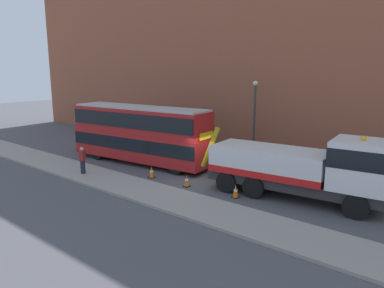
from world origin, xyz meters
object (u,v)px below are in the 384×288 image
object	(u,v)px
traffic_cone_near_bus	(152,172)
traffic_cone_near_truck	(236,191)
traffic_cone_midway	(187,181)
recovery_tow_truck	(303,167)
street_lamp	(254,114)
double_decker_bus	(140,132)
pedestrian_onlooker	(83,161)

from	to	relation	value
traffic_cone_near_bus	traffic_cone_near_truck	bearing A→B (deg)	2.71
traffic_cone_near_bus	traffic_cone_midway	distance (m)	2.81
recovery_tow_truck	traffic_cone_midway	distance (m)	6.50
traffic_cone_near_truck	street_lamp	distance (m)	8.56
double_decker_bus	street_lamp	world-z (taller)	street_lamp
traffic_cone_midway	pedestrian_onlooker	bearing A→B (deg)	-159.10
pedestrian_onlooker	traffic_cone_midway	xyz separation A→B (m)	(6.50, 2.48, -0.64)
traffic_cone_near_truck	traffic_cone_midway	bearing A→B (deg)	-175.72
traffic_cone_near_truck	street_lamp	xyz separation A→B (m)	(-3.17, 7.30, 3.13)
traffic_cone_midway	traffic_cone_near_truck	xyz separation A→B (m)	(3.18, 0.24, 0.00)
pedestrian_onlooker	traffic_cone_near_truck	world-z (taller)	pedestrian_onlooker
double_decker_bus	traffic_cone_near_bus	bearing A→B (deg)	-39.08
double_decker_bus	traffic_cone_near_truck	world-z (taller)	double_decker_bus
street_lamp	recovery_tow_truck	bearing A→B (deg)	-42.14
pedestrian_onlooker	traffic_cone_near_bus	size ratio (longest dim) A/B	2.38
traffic_cone_midway	traffic_cone_near_bus	bearing A→B (deg)	-179.07
double_decker_bus	traffic_cone_near_truck	bearing A→B (deg)	-17.27
double_decker_bus	traffic_cone_midway	size ratio (longest dim) A/B	15.55
traffic_cone_near_bus	street_lamp	world-z (taller)	street_lamp
traffic_cone_near_bus	traffic_cone_midway	xyz separation A→B (m)	(2.81, 0.05, 0.00)
traffic_cone_midway	street_lamp	world-z (taller)	street_lamp
traffic_cone_midway	street_lamp	xyz separation A→B (m)	(0.01, 7.54, 3.13)
pedestrian_onlooker	traffic_cone_midway	distance (m)	6.99
recovery_tow_truck	traffic_cone_near_truck	xyz separation A→B (m)	(-2.79, -1.91, -1.42)
street_lamp	pedestrian_onlooker	bearing A→B (deg)	-123.00
double_decker_bus	street_lamp	xyz separation A→B (m)	(6.11, 5.44, 1.24)
double_decker_bus	street_lamp	bearing A→B (deg)	35.78
pedestrian_onlooker	street_lamp	bearing A→B (deg)	22.58
recovery_tow_truck	traffic_cone_near_bus	bearing A→B (deg)	-171.85
double_decker_bus	pedestrian_onlooker	xyz separation A→B (m)	(-0.40, -4.59, -1.25)
pedestrian_onlooker	traffic_cone_near_truck	bearing A→B (deg)	-18.71
recovery_tow_truck	double_decker_bus	xyz separation A→B (m)	(-12.06, -0.05, 0.47)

